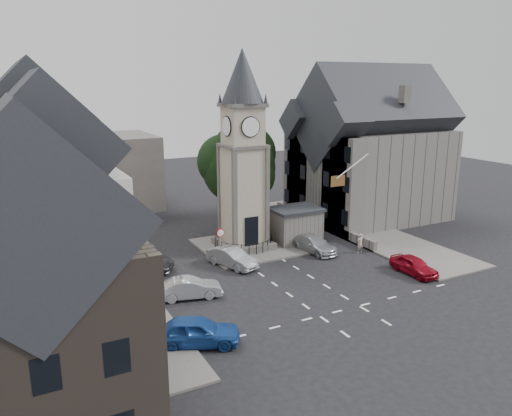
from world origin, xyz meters
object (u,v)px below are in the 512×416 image
clock_tower (243,153)px  pedestrian (360,243)px  stone_shelter (295,225)px  car_west_blue (196,331)px  car_east_red (414,265)px

clock_tower → pedestrian: size_ratio=9.90×
clock_tower → stone_shelter: size_ratio=3.78×
car_west_blue → pedestrian: (17.26, 7.77, 0.03)m
car_east_red → pedestrian: bearing=94.6°
pedestrian → clock_tower: bearing=-39.4°
clock_tower → car_west_blue: 17.73m
clock_tower → car_east_red: bearing=-52.3°
stone_shelter → car_west_blue: stone_shelter is taller
clock_tower → pedestrian: (8.00, -5.46, -7.30)m
car_east_red → car_west_blue: bearing=-173.3°
stone_shelter → car_west_blue: bearing=-137.8°
stone_shelter → car_east_red: size_ratio=1.10×
clock_tower → car_east_red: 15.77m
car_east_red → pedestrian: pedestrian is taller
pedestrian → car_east_red: bearing=90.1°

